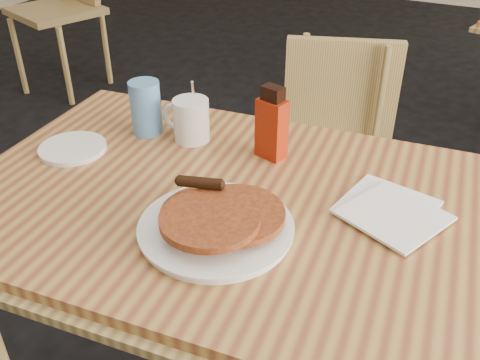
{
  "coord_description": "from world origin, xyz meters",
  "views": [
    {
      "loc": [
        0.43,
        -0.78,
        1.39
      ],
      "look_at": [
        0.02,
        0.03,
        0.81
      ],
      "focal_mm": 40.0,
      "sensor_mm": 36.0,
      "label": 1
    }
  ],
  "objects_px": {
    "main_table": "(229,212)",
    "pancake_plate": "(217,222)",
    "coffee_mug": "(190,119)",
    "chair_main_far": "(328,145)",
    "blue_tumbler": "(146,108)",
    "syrup_bottle": "(272,125)"
  },
  "relations": [
    {
      "from": "main_table",
      "to": "blue_tumbler",
      "type": "height_order",
      "value": "blue_tumbler"
    },
    {
      "from": "coffee_mug",
      "to": "blue_tumbler",
      "type": "bearing_deg",
      "value": -164.27
    },
    {
      "from": "main_table",
      "to": "coffee_mug",
      "type": "xyz_separation_m",
      "value": [
        -0.2,
        0.18,
        0.1
      ]
    },
    {
      "from": "pancake_plate",
      "to": "coffee_mug",
      "type": "height_order",
      "value": "coffee_mug"
    },
    {
      "from": "main_table",
      "to": "pancake_plate",
      "type": "relative_size",
      "value": 4.2
    },
    {
      "from": "coffee_mug",
      "to": "syrup_bottle",
      "type": "xyz_separation_m",
      "value": [
        0.22,
        0.01,
        0.03
      ]
    },
    {
      "from": "pancake_plate",
      "to": "coffee_mug",
      "type": "distance_m",
      "value": 0.39
    },
    {
      "from": "syrup_bottle",
      "to": "blue_tumbler",
      "type": "height_order",
      "value": "syrup_bottle"
    },
    {
      "from": "chair_main_far",
      "to": "pancake_plate",
      "type": "bearing_deg",
      "value": -105.32
    },
    {
      "from": "chair_main_far",
      "to": "syrup_bottle",
      "type": "relative_size",
      "value": 4.76
    },
    {
      "from": "main_table",
      "to": "chair_main_far",
      "type": "height_order",
      "value": "chair_main_far"
    },
    {
      "from": "main_table",
      "to": "syrup_bottle",
      "type": "relative_size",
      "value": 7.11
    },
    {
      "from": "coffee_mug",
      "to": "chair_main_far",
      "type": "bearing_deg",
      "value": 78.71
    },
    {
      "from": "syrup_bottle",
      "to": "chair_main_far",
      "type": "bearing_deg",
      "value": 106.58
    },
    {
      "from": "pancake_plate",
      "to": "syrup_bottle",
      "type": "bearing_deg",
      "value": 94.69
    },
    {
      "from": "main_table",
      "to": "blue_tumbler",
      "type": "bearing_deg",
      "value": 152.49
    },
    {
      "from": "coffee_mug",
      "to": "blue_tumbler",
      "type": "distance_m",
      "value": 0.12
    },
    {
      "from": "main_table",
      "to": "syrup_bottle",
      "type": "bearing_deg",
      "value": 86.36
    },
    {
      "from": "pancake_plate",
      "to": "coffee_mug",
      "type": "bearing_deg",
      "value": 128.21
    },
    {
      "from": "chair_main_far",
      "to": "blue_tumbler",
      "type": "distance_m",
      "value": 0.73
    },
    {
      "from": "main_table",
      "to": "pancake_plate",
      "type": "distance_m",
      "value": 0.14
    },
    {
      "from": "syrup_bottle",
      "to": "main_table",
      "type": "bearing_deg",
      "value": -78.96
    }
  ]
}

